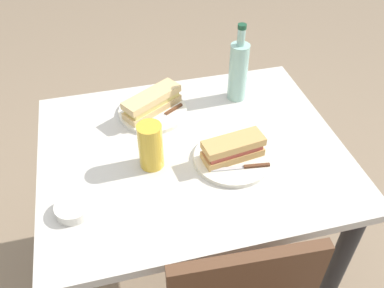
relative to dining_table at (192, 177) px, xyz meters
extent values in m
plane|color=#8C755B|center=(0.00, 0.00, -0.62)|extent=(8.00, 8.00, 0.00)
cube|color=beige|center=(0.00, 0.00, 0.12)|extent=(0.97, 0.79, 0.03)
cylinder|color=#262628|center=(-0.42, -0.33, -0.26)|extent=(0.06, 0.06, 0.72)
cylinder|color=#262628|center=(0.42, -0.33, -0.26)|extent=(0.06, 0.06, 0.72)
cylinder|color=#262628|center=(-0.42, 0.33, -0.26)|extent=(0.06, 0.06, 0.72)
cylinder|color=silver|center=(-0.11, 0.08, 0.14)|extent=(0.24, 0.24, 0.01)
cube|color=tan|center=(-0.11, 0.08, 0.16)|extent=(0.20, 0.10, 0.02)
cube|color=#B74C3D|center=(-0.11, 0.08, 0.18)|extent=(0.18, 0.09, 0.02)
cube|color=tan|center=(-0.11, 0.08, 0.20)|extent=(0.20, 0.10, 0.02)
cube|color=silver|center=(-0.08, 0.13, 0.15)|extent=(0.10, 0.02, 0.00)
cube|color=#59331E|center=(-0.17, 0.14, 0.15)|extent=(0.08, 0.02, 0.01)
cylinder|color=silver|center=(0.09, -0.21, 0.14)|extent=(0.24, 0.24, 0.01)
cube|color=#DBB77A|center=(0.09, -0.21, 0.16)|extent=(0.22, 0.17, 0.02)
cube|color=#DBC66B|center=(0.09, -0.21, 0.18)|extent=(0.20, 0.16, 0.02)
cube|color=#DBB77A|center=(0.09, -0.21, 0.20)|extent=(0.22, 0.17, 0.02)
cube|color=silver|center=(0.10, -0.15, 0.15)|extent=(0.09, 0.06, 0.00)
cube|color=#59331E|center=(0.02, -0.19, 0.15)|extent=(0.07, 0.05, 0.01)
cylinder|color=#99C6B7|center=(-0.23, -0.23, 0.24)|extent=(0.07, 0.07, 0.22)
cylinder|color=#99C6B7|center=(-0.23, -0.23, 0.38)|extent=(0.03, 0.03, 0.06)
cylinder|color=#19472D|center=(-0.23, -0.23, 0.41)|extent=(0.03, 0.03, 0.02)
cylinder|color=gold|center=(0.14, 0.04, 0.21)|extent=(0.07, 0.07, 0.15)
cylinder|color=silver|center=(0.38, 0.17, 0.15)|extent=(0.10, 0.10, 0.03)
camera|label=1|loc=(0.24, 0.94, 1.04)|focal=38.62mm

